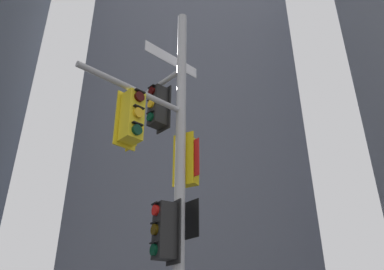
% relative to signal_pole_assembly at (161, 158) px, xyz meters
% --- Properties ---
extents(building_mid_block, '(16.02, 16.02, 38.23)m').
position_rel_signal_pole_assembly_xyz_m(building_mid_block, '(1.69, 24.26, 14.16)').
color(building_mid_block, slate).
rests_on(building_mid_block, ground).
extents(signal_pole_assembly, '(2.32, 3.60, 8.63)m').
position_rel_signal_pole_assembly_xyz_m(signal_pole_assembly, '(0.00, 0.00, 0.00)').
color(signal_pole_assembly, '#B2B2B5').
rests_on(signal_pole_assembly, ground).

